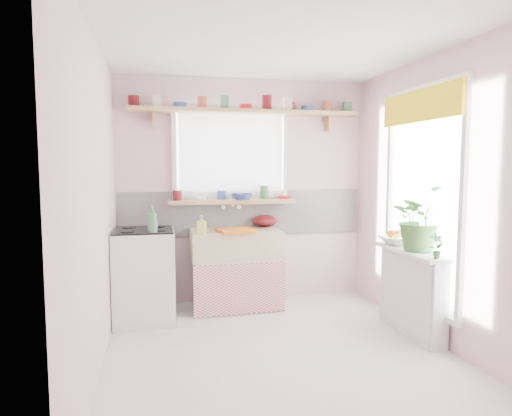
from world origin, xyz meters
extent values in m
plane|color=silver|center=(0.00, 0.00, 0.00)|extent=(3.20, 3.20, 0.00)
plane|color=white|center=(0.00, 0.00, 2.50)|extent=(3.20, 3.20, 0.00)
plane|color=beige|center=(0.00, 1.60, 1.25)|extent=(2.80, 0.00, 2.80)
plane|color=beige|center=(0.00, -1.60, 1.25)|extent=(2.80, 0.00, 2.80)
plane|color=beige|center=(-1.40, 0.00, 1.25)|extent=(0.00, 3.20, 3.20)
plane|color=beige|center=(1.40, 0.00, 1.25)|extent=(0.00, 3.20, 3.20)
cube|color=white|center=(0.00, 1.59, 1.00)|extent=(2.74, 0.03, 0.50)
cube|color=pink|center=(0.00, 1.58, 0.80)|extent=(2.74, 0.02, 0.12)
cube|color=white|center=(-0.15, 1.60, 1.65)|extent=(1.20, 0.01, 1.00)
cube|color=white|center=(-0.15, 1.53, 1.65)|extent=(1.15, 0.02, 0.95)
cube|color=white|center=(1.40, 0.20, 1.25)|extent=(0.01, 1.10, 1.90)
cube|color=yellow|center=(1.31, 0.20, 2.06)|extent=(0.03, 1.20, 0.28)
cube|color=white|center=(-0.15, 1.30, 0.28)|extent=(0.85, 0.55, 0.55)
cube|color=#D24A3E|center=(-0.15, 1.02, 0.28)|extent=(0.95, 0.02, 0.53)
cube|color=beige|center=(-0.15, 1.30, 0.70)|extent=(0.95, 0.55, 0.30)
cylinder|color=silver|center=(-0.15, 1.55, 1.10)|extent=(0.03, 0.22, 0.03)
cube|color=white|center=(-1.10, 1.05, 0.45)|extent=(0.58, 0.58, 0.90)
cube|color=black|center=(-1.10, 1.05, 0.91)|extent=(0.56, 0.56, 0.02)
cylinder|color=black|center=(-1.24, 0.91, 0.92)|extent=(0.14, 0.14, 0.01)
cylinder|color=black|center=(-0.96, 0.91, 0.92)|extent=(0.14, 0.14, 0.01)
cylinder|color=black|center=(-1.24, 1.19, 0.92)|extent=(0.14, 0.14, 0.01)
cylinder|color=black|center=(-0.96, 1.19, 0.92)|extent=(0.14, 0.14, 0.01)
cube|color=white|center=(1.30, 0.20, 0.38)|extent=(0.15, 0.90, 0.75)
cube|color=white|center=(1.27, 0.20, 0.76)|extent=(0.22, 0.95, 0.03)
cube|color=tan|center=(-0.15, 1.48, 1.14)|extent=(1.40, 0.22, 0.04)
cube|color=tan|center=(0.00, 1.47, 2.12)|extent=(2.52, 0.24, 0.04)
cylinder|color=#590F14|center=(-1.18, 1.47, 2.20)|extent=(0.11, 0.11, 0.12)
cylinder|color=silver|center=(-0.94, 1.47, 2.20)|extent=(0.11, 0.11, 0.12)
cylinder|color=#3359A5|center=(-0.71, 1.47, 2.17)|extent=(0.11, 0.11, 0.06)
cylinder|color=#A55133|center=(-0.47, 1.47, 2.20)|extent=(0.11, 0.11, 0.12)
cylinder|color=#3F7F4C|center=(-0.24, 1.47, 2.20)|extent=(0.11, 0.11, 0.12)
cylinder|color=red|center=(0.00, 1.47, 2.17)|extent=(0.11, 0.11, 0.06)
cylinder|color=#590F14|center=(0.24, 1.47, 2.20)|extent=(0.11, 0.11, 0.12)
cylinder|color=silver|center=(0.47, 1.47, 2.20)|extent=(0.11, 0.11, 0.12)
cylinder|color=#3359A5|center=(0.71, 1.47, 2.17)|extent=(0.11, 0.11, 0.06)
cylinder|color=#A55133|center=(0.94, 1.47, 2.20)|extent=(0.11, 0.11, 0.12)
cylinder|color=#3F7F4C|center=(1.18, 1.47, 2.20)|extent=(0.11, 0.11, 0.12)
cylinder|color=#590F14|center=(-0.77, 1.48, 1.22)|extent=(0.11, 0.11, 0.12)
cylinder|color=silver|center=(-0.52, 1.48, 1.22)|extent=(0.11, 0.11, 0.12)
cylinder|color=#3359A5|center=(-0.27, 1.48, 1.19)|extent=(0.11, 0.11, 0.06)
cylinder|color=#A55133|center=(-0.03, 1.48, 1.22)|extent=(0.11, 0.11, 0.12)
cylinder|color=#3F7F4C|center=(0.22, 1.48, 1.22)|extent=(0.11, 0.11, 0.12)
cylinder|color=red|center=(0.47, 1.48, 1.19)|extent=(0.11, 0.11, 0.06)
cube|color=orange|center=(-0.18, 1.10, 0.87)|extent=(0.41, 0.34, 0.04)
ellipsoid|color=maroon|center=(0.22, 1.50, 0.91)|extent=(0.30, 0.30, 0.13)
imported|color=#3D6F2C|center=(1.33, 0.15, 1.07)|extent=(0.60, 0.54, 0.59)
imported|color=white|center=(1.30, 0.49, 0.81)|extent=(0.35, 0.35, 0.08)
imported|color=#296327|center=(1.26, -0.20, 0.88)|extent=(0.12, 0.09, 0.22)
imported|color=#EEF26B|center=(-0.53, 1.12, 0.94)|extent=(0.10, 0.10, 0.18)
imported|color=beige|center=(0.28, 1.54, 1.21)|extent=(0.15, 0.15, 0.09)
imported|color=#2E4397|center=(-0.06, 1.42, 1.19)|extent=(0.25, 0.25, 0.07)
imported|color=#A44E32|center=(0.52, 1.53, 2.22)|extent=(0.17, 0.17, 0.16)
imported|color=#448950|center=(-1.01, 0.83, 1.04)|extent=(0.11, 0.11, 0.25)
sphere|color=orange|center=(1.30, 0.49, 0.87)|extent=(0.08, 0.08, 0.08)
sphere|color=orange|center=(1.36, 0.52, 0.87)|extent=(0.08, 0.08, 0.08)
sphere|color=orange|center=(1.25, 0.51, 0.87)|extent=(0.08, 0.08, 0.08)
cylinder|color=yellow|center=(1.32, 0.44, 0.88)|extent=(0.18, 0.04, 0.10)
camera|label=1|loc=(-0.96, -3.48, 1.54)|focal=32.00mm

